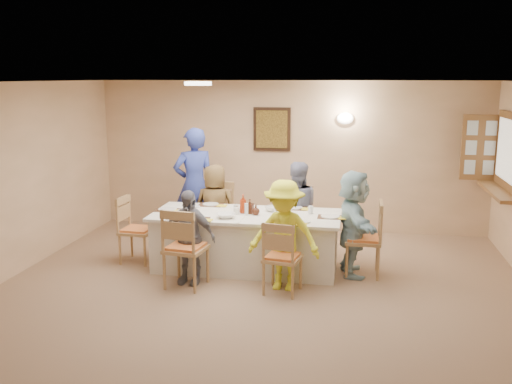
% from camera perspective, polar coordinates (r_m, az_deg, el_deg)
% --- Properties ---
extents(ground, '(7.00, 7.00, 0.00)m').
position_cam_1_polar(ground, '(6.55, -0.44, -11.54)').
color(ground, '#8D6F56').
extents(room_walls, '(7.00, 7.00, 7.00)m').
position_cam_1_polar(room_walls, '(6.12, -0.46, 1.62)').
color(room_walls, tan).
rests_on(room_walls, ground).
extents(wall_picture, '(0.62, 0.05, 0.72)m').
position_cam_1_polar(wall_picture, '(9.53, 1.60, 6.30)').
color(wall_picture, black).
rests_on(wall_picture, room_walls).
extents(wall_sconce, '(0.26, 0.09, 0.18)m').
position_cam_1_polar(wall_sconce, '(9.39, 8.90, 7.31)').
color(wall_sconce, white).
rests_on(wall_sconce, room_walls).
extents(ceiling_light, '(0.36, 0.36, 0.05)m').
position_cam_1_polar(ceiling_light, '(7.72, -5.83, 10.74)').
color(ceiling_light, white).
rests_on(ceiling_light, room_walls).
extents(serving_hatch, '(0.06, 1.50, 1.15)m').
position_cam_1_polar(serving_hatch, '(8.65, 24.14, 3.43)').
color(serving_hatch, brown).
rests_on(serving_hatch, room_walls).
extents(hatch_sill, '(0.30, 1.50, 0.05)m').
position_cam_1_polar(hatch_sill, '(8.70, 23.10, 0.05)').
color(hatch_sill, brown).
rests_on(hatch_sill, room_walls).
extents(shutter_door, '(0.55, 0.04, 1.00)m').
position_cam_1_polar(shutter_door, '(9.33, 21.50, 4.15)').
color(shutter_door, brown).
rests_on(shutter_door, room_walls).
extents(dining_table, '(2.51, 1.06, 0.76)m').
position_cam_1_polar(dining_table, '(7.73, -0.98, -4.92)').
color(dining_table, white).
rests_on(dining_table, ground).
extents(chair_back_left, '(0.49, 0.49, 1.00)m').
position_cam_1_polar(chair_back_left, '(8.58, -3.90, -2.44)').
color(chair_back_left, tan).
rests_on(chair_back_left, ground).
extents(chair_back_right, '(0.47, 0.47, 0.98)m').
position_cam_1_polar(chair_back_right, '(8.38, 4.11, -2.88)').
color(chair_back_right, tan).
rests_on(chair_back_right, ground).
extents(chair_front_left, '(0.55, 0.55, 1.02)m').
position_cam_1_polar(chair_front_left, '(7.09, -7.03, -5.45)').
color(chair_front_left, tan).
rests_on(chair_front_left, ground).
extents(chair_front_right, '(0.50, 0.50, 0.90)m').
position_cam_1_polar(chair_front_right, '(6.86, 2.67, -6.44)').
color(chair_front_right, tan).
rests_on(chair_front_right, ground).
extents(chair_left_end, '(0.47, 0.47, 0.94)m').
position_cam_1_polar(chair_left_end, '(8.14, -11.78, -3.68)').
color(chair_left_end, tan).
rests_on(chair_left_end, ground).
extents(chair_right_end, '(0.48, 0.48, 0.99)m').
position_cam_1_polar(chair_right_end, '(7.56, 10.66, -4.57)').
color(chair_right_end, tan).
rests_on(chair_right_end, ground).
extents(diner_back_left, '(0.66, 0.45, 1.31)m').
position_cam_1_polar(diner_back_left, '(8.43, -4.11, -1.62)').
color(diner_back_left, brown).
rests_on(diner_back_left, ground).
extents(diner_back_right, '(0.87, 0.77, 1.38)m').
position_cam_1_polar(diner_back_right, '(8.21, 4.04, -1.72)').
color(diner_back_right, gray).
rests_on(diner_back_right, ground).
extents(diner_front_left, '(0.76, 0.44, 1.20)m').
position_cam_1_polar(diner_front_left, '(7.17, -6.76, -4.49)').
color(diner_front_left, slate).
rests_on(diner_front_left, ground).
extents(diner_front_right, '(0.98, 0.69, 1.36)m').
position_cam_1_polar(diner_front_right, '(6.91, 2.82, -4.35)').
color(diner_front_right, '#F4FB31').
rests_on(diner_front_right, ground).
extents(diner_right_end, '(1.41, 0.79, 1.39)m').
position_cam_1_polar(diner_right_end, '(7.51, 9.72, -3.09)').
color(diner_right_end, '#A6CCD5').
rests_on(diner_right_end, ground).
extents(caregiver, '(1.03, 1.01, 1.80)m').
position_cam_1_polar(caregiver, '(8.94, -6.19, 0.69)').
color(caregiver, '#3245A8').
rests_on(caregiver, ground).
extents(placemat_fl, '(0.37, 0.27, 0.01)m').
position_cam_1_polar(placemat_fl, '(7.37, -6.21, -2.71)').
color(placemat_fl, '#472B19').
rests_on(placemat_fl, dining_table).
extents(plate_fl, '(0.25, 0.25, 0.02)m').
position_cam_1_polar(plate_fl, '(7.37, -6.21, -2.64)').
color(plate_fl, white).
rests_on(plate_fl, dining_table).
extents(napkin_fl, '(0.14, 0.14, 0.01)m').
position_cam_1_polar(napkin_fl, '(7.28, -4.96, -2.82)').
color(napkin_fl, yellow).
rests_on(napkin_fl, dining_table).
extents(placemat_fr, '(0.33, 0.25, 0.01)m').
position_cam_1_polar(placemat_fr, '(7.13, 3.10, -3.14)').
color(placemat_fr, '#472B19').
rests_on(placemat_fr, dining_table).
extents(plate_fr, '(0.26, 0.26, 0.02)m').
position_cam_1_polar(plate_fr, '(7.13, 3.10, -3.06)').
color(plate_fr, white).
rests_on(plate_fr, dining_table).
extents(napkin_fr, '(0.15, 0.15, 0.01)m').
position_cam_1_polar(napkin_fr, '(7.07, 4.50, -3.24)').
color(napkin_fr, yellow).
rests_on(napkin_fr, dining_table).
extents(placemat_bl, '(0.34, 0.25, 0.01)m').
position_cam_1_polar(placemat_bl, '(8.16, -4.56, -1.29)').
color(placemat_bl, '#472B19').
rests_on(placemat_bl, dining_table).
extents(plate_bl, '(0.23, 0.23, 0.01)m').
position_cam_1_polar(plate_bl, '(8.16, -4.56, -1.22)').
color(plate_bl, white).
rests_on(plate_bl, dining_table).
extents(napkin_bl, '(0.13, 0.13, 0.01)m').
position_cam_1_polar(napkin_bl, '(8.07, -3.42, -1.37)').
color(napkin_bl, yellow).
rests_on(napkin_bl, dining_table).
extents(placemat_br, '(0.35, 0.26, 0.01)m').
position_cam_1_polar(placemat_br, '(7.94, 3.84, -1.63)').
color(placemat_br, '#472B19').
rests_on(placemat_br, dining_table).
extents(plate_br, '(0.23, 0.23, 0.01)m').
position_cam_1_polar(plate_br, '(7.94, 3.85, -1.56)').
color(plate_br, white).
rests_on(plate_br, dining_table).
extents(napkin_br, '(0.14, 0.14, 0.01)m').
position_cam_1_polar(napkin_br, '(7.88, 5.11, -1.71)').
color(napkin_br, yellow).
rests_on(napkin_br, dining_table).
extents(placemat_le, '(0.33, 0.25, 0.01)m').
position_cam_1_polar(placemat_le, '(7.91, -8.84, -1.80)').
color(placemat_le, '#472B19').
rests_on(placemat_le, dining_table).
extents(plate_le, '(0.25, 0.25, 0.02)m').
position_cam_1_polar(plate_le, '(7.91, -8.84, -1.73)').
color(plate_le, white).
rests_on(plate_le, dining_table).
extents(napkin_le, '(0.14, 0.14, 0.01)m').
position_cam_1_polar(napkin_le, '(7.81, -7.71, -1.89)').
color(napkin_le, yellow).
rests_on(napkin_le, dining_table).
extents(placemat_re, '(0.33, 0.24, 0.01)m').
position_cam_1_polar(placemat_re, '(7.50, 7.44, -2.50)').
color(placemat_re, '#472B19').
rests_on(placemat_re, dining_table).
extents(plate_re, '(0.25, 0.25, 0.02)m').
position_cam_1_polar(plate_re, '(7.50, 7.45, -2.42)').
color(plate_re, white).
rests_on(plate_re, dining_table).
extents(napkin_re, '(0.15, 0.15, 0.01)m').
position_cam_1_polar(napkin_re, '(7.44, 8.81, -2.59)').
color(napkin_re, yellow).
rests_on(napkin_re, dining_table).
extents(teacup_a, '(0.15, 0.15, 0.08)m').
position_cam_1_polar(teacup_a, '(7.54, -7.50, -2.12)').
color(teacup_a, white).
rests_on(teacup_a, dining_table).
extents(teacup_b, '(0.12, 0.12, 0.08)m').
position_cam_1_polar(teacup_b, '(8.04, 2.26, -1.17)').
color(teacup_b, white).
rests_on(teacup_b, dining_table).
extents(bowl_a, '(0.37, 0.37, 0.06)m').
position_cam_1_polar(bowl_a, '(7.41, -3.01, -2.37)').
color(bowl_a, white).
rests_on(bowl_a, dining_table).
extents(bowl_b, '(0.32, 0.32, 0.06)m').
position_cam_1_polar(bowl_b, '(7.77, 1.68, -1.68)').
color(bowl_b, white).
rests_on(bowl_b, dining_table).
extents(condiment_ketchup, '(0.13, 0.13, 0.25)m').
position_cam_1_polar(condiment_ketchup, '(7.64, -1.30, -1.19)').
color(condiment_ketchup, '#AA2F0E').
rests_on(condiment_ketchup, dining_table).
extents(condiment_brown, '(0.12, 0.13, 0.20)m').
position_cam_1_polar(condiment_brown, '(7.62, -0.62, -1.44)').
color(condiment_brown, '#401D11').
rests_on(condiment_brown, dining_table).
extents(condiment_malt, '(0.17, 0.17, 0.14)m').
position_cam_1_polar(condiment_malt, '(7.55, -0.02, -1.80)').
color(condiment_malt, '#401D11').
rests_on(condiment_malt, dining_table).
extents(drinking_glass, '(0.07, 0.07, 0.10)m').
position_cam_1_polar(drinking_glass, '(7.69, -2.02, -1.64)').
color(drinking_glass, silver).
rests_on(drinking_glass, dining_table).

